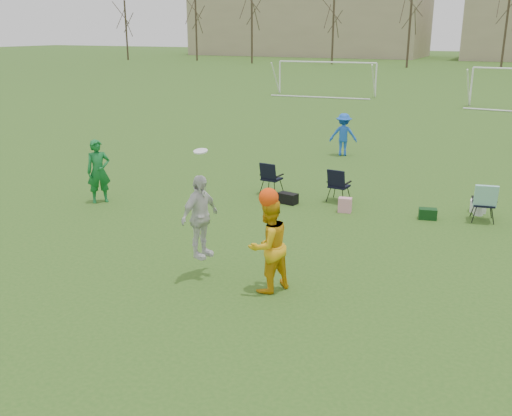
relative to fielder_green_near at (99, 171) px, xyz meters
The scene contains 7 objects.
ground 8.45m from the fielder_green_near, 35.88° to the right, with size 260.00×260.00×0.00m, color #2F581B.
fielder_green_near is the anchor object (origin of this frame).
fielder_blue 10.09m from the fielder_green_near, 64.48° to the left, with size 1.06×0.61×1.64m, color blue.
center_contest 6.95m from the fielder_green_near, 27.28° to the right, with size 2.25×1.08×2.61m.
sideline_setup 9.73m from the fielder_green_near, 17.34° to the left, with size 9.44×1.89×1.89m.
goal_left 29.27m from the fielder_green_near, 96.26° to the left, with size 7.39×0.76×2.46m.
tree_line 65.43m from the fielder_green_near, 83.80° to the left, with size 110.28×3.28×11.40m.
Camera 1 is at (3.98, -7.27, 4.75)m, focal length 40.00 mm.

